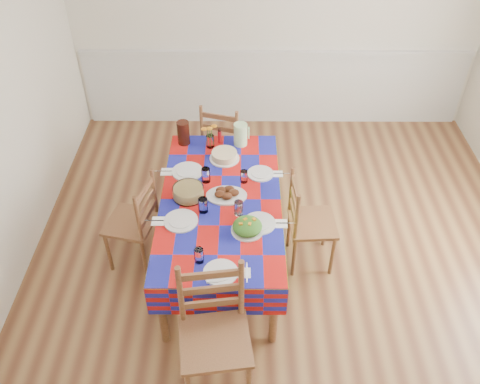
% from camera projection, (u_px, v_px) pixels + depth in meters
% --- Properties ---
extents(room, '(4.58, 5.08, 2.78)m').
position_uv_depth(room, '(296.00, 150.00, 3.48)').
color(room, brown).
rests_on(room, ground).
extents(wainscot, '(4.41, 0.06, 0.92)m').
position_uv_depth(wainscot, '(274.00, 85.00, 5.93)').
color(wainscot, silver).
rests_on(wainscot, room).
extents(dining_table, '(0.97, 1.81, 0.70)m').
position_uv_depth(dining_table, '(221.00, 206.00, 4.12)').
color(dining_table, brown).
rests_on(dining_table, room).
extents(setting_near_head, '(0.39, 0.26, 0.12)m').
position_uv_depth(setting_near_head, '(214.00, 266.00, 3.50)').
color(setting_near_head, silver).
rests_on(setting_near_head, dining_table).
extents(setting_left_near, '(0.48, 0.28, 0.13)m').
position_uv_depth(setting_left_near, '(188.00, 215.00, 3.89)').
color(setting_left_near, silver).
rests_on(setting_left_near, dining_table).
extents(setting_left_far, '(0.49, 0.29, 0.13)m').
position_uv_depth(setting_left_far, '(193.00, 173.00, 4.29)').
color(setting_left_far, silver).
rests_on(setting_left_far, dining_table).
extents(setting_right_near, '(0.47, 0.27, 0.12)m').
position_uv_depth(setting_right_near, '(252.00, 218.00, 3.87)').
color(setting_right_near, silver).
rests_on(setting_right_near, dining_table).
extents(setting_right_far, '(0.42, 0.24, 0.11)m').
position_uv_depth(setting_right_far, '(255.00, 174.00, 4.27)').
color(setting_right_far, silver).
rests_on(setting_right_far, dining_table).
extents(meat_platter, '(0.33, 0.24, 0.06)m').
position_uv_depth(meat_platter, '(226.00, 194.00, 4.08)').
color(meat_platter, silver).
rests_on(meat_platter, dining_table).
extents(salad_platter, '(0.25, 0.25, 0.10)m').
position_uv_depth(salad_platter, '(247.00, 227.00, 3.78)').
color(salad_platter, silver).
rests_on(salad_platter, dining_table).
extents(pasta_bowl, '(0.25, 0.25, 0.09)m').
position_uv_depth(pasta_bowl, '(188.00, 192.00, 4.07)').
color(pasta_bowl, white).
rests_on(pasta_bowl, dining_table).
extents(cake, '(0.26, 0.26, 0.07)m').
position_uv_depth(cake, '(224.00, 156.00, 4.46)').
color(cake, silver).
rests_on(cake, dining_table).
extents(serving_utensils, '(0.12, 0.26, 0.01)m').
position_uv_depth(serving_utensils, '(237.00, 205.00, 4.02)').
color(serving_utensils, black).
rests_on(serving_utensils, dining_table).
extents(flower_vase, '(0.14, 0.12, 0.23)m').
position_uv_depth(flower_vase, '(210.00, 138.00, 4.56)').
color(flower_vase, white).
rests_on(flower_vase, dining_table).
extents(hot_sauce, '(0.04, 0.04, 0.15)m').
position_uv_depth(hot_sauce, '(220.00, 135.00, 4.63)').
color(hot_sauce, red).
rests_on(hot_sauce, dining_table).
extents(green_pitcher, '(0.12, 0.12, 0.21)m').
position_uv_depth(green_pitcher, '(241.00, 134.00, 4.58)').
color(green_pitcher, '#B2E3A0').
rests_on(green_pitcher, dining_table).
extents(tea_pitcher, '(0.11, 0.11, 0.22)m').
position_uv_depth(tea_pitcher, '(183.00, 133.00, 4.59)').
color(tea_pitcher, black).
rests_on(tea_pitcher, dining_table).
extents(name_card, '(0.08, 0.03, 0.02)m').
position_uv_depth(name_card, '(213.00, 281.00, 3.42)').
color(name_card, silver).
rests_on(name_card, dining_table).
extents(chair_near, '(0.51, 0.49, 1.04)m').
position_uv_depth(chair_near, '(215.00, 335.00, 3.34)').
color(chair_near, brown).
rests_on(chair_near, room).
extents(chair_far, '(0.50, 0.49, 0.93)m').
position_uv_depth(chair_far, '(224.00, 143.00, 5.10)').
color(chair_far, brown).
rests_on(chair_far, room).
extents(chair_left, '(0.46, 0.48, 0.90)m').
position_uv_depth(chair_left, '(135.00, 223.00, 4.24)').
color(chair_left, brown).
rests_on(chair_left, room).
extents(chair_right, '(0.40, 0.42, 0.90)m').
position_uv_depth(chair_right, '(308.00, 223.00, 4.24)').
color(chair_right, brown).
rests_on(chair_right, room).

